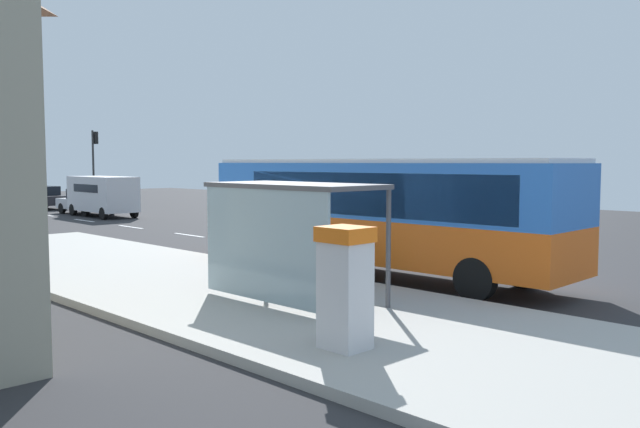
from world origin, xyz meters
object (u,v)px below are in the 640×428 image
traffic_light_near_side (94,157)px  recycling_bin_yellow (311,261)px  sedan_far (87,201)px  traffic_light_median (9,155)px  bus_shelter (283,211)px  bus (378,209)px  recycling_bin_green (331,264)px  white_van (103,193)px  ticket_machine (345,287)px  sedan_near (43,197)px

traffic_light_near_side → recycling_bin_yellow: bearing=-107.1°
sedan_far → traffic_light_median: traffic_light_median is taller
recycling_bin_yellow → bus_shelter: 3.01m
sedan_far → traffic_light_near_side: size_ratio=0.84×
traffic_light_median → sedan_far: bearing=-74.9°
sedan_far → bus_shelter: size_ratio=1.11×
bus → traffic_light_near_side: 32.50m
sedan_far → recycling_bin_green: sedan_far is taller
bus → white_van: bearing=80.7°
bus → traffic_light_near_side: traffic_light_near_side is taller
ticket_machine → traffic_light_near_side: size_ratio=0.37×
white_van → sedan_far: bearing=87.4°
bus → sedan_far: 26.53m
bus → ticket_machine: 7.91m
bus → ticket_machine: (-6.32, -4.71, -0.67)m
ticket_machine → recycling_bin_green: (3.83, 4.05, -0.52)m
traffic_light_near_side → sedan_near: bearing=161.0°
ticket_machine → recycling_bin_yellow: size_ratio=2.04×
white_van → recycling_bin_green: bearing=-104.6°
sedan_near → ticket_machine: 38.85m
sedan_near → bus_shelter: size_ratio=1.11×
recycling_bin_green → recycling_bin_yellow: same height
traffic_light_median → bus: bearing=-93.6°
traffic_light_near_side → traffic_light_median: 5.35m
ticket_machine → traffic_light_median: 38.95m
white_van → sedan_near: bearing=89.4°
traffic_light_near_side → bus_shelter: 35.15m
recycling_bin_yellow → bus_shelter: size_ratio=0.24×
recycling_bin_yellow → sedan_far: bearing=76.0°
ticket_machine → bus_shelter: size_ratio=0.48×
recycling_bin_yellow → traffic_light_median: (4.60, 33.20, 2.90)m
bus → recycling_bin_yellow: 2.76m
white_van → sedan_far: size_ratio=1.18×
bus → sedan_near: bus is taller
white_van → recycling_bin_yellow: 24.76m
bus_shelter → traffic_light_median: bearing=78.9°
sedan_near → sedan_far: bearing=-90.0°
traffic_light_median → recycling_bin_yellow: bearing=-97.9°
ticket_machine → recycling_bin_green: bearing=46.6°
sedan_far → bus_shelter: bearing=-107.5°
bus → recycling_bin_green: 2.83m
sedan_near → bus: bearing=-97.0°
white_van → traffic_light_near_side: (3.30, 7.69, 2.15)m
sedan_near → recycling_bin_yellow: (-6.50, -32.70, -0.14)m
white_van → recycling_bin_yellow: bearing=-105.0°
white_van → recycling_bin_green: size_ratio=5.53×
white_van → ticket_machine: bearing=-109.6°
sedan_near → traffic_light_near_side: bearing=-19.0°
sedan_far → recycling_bin_yellow: sedan_far is taller
ticket_machine → traffic_light_near_side: traffic_light_near_side is taller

